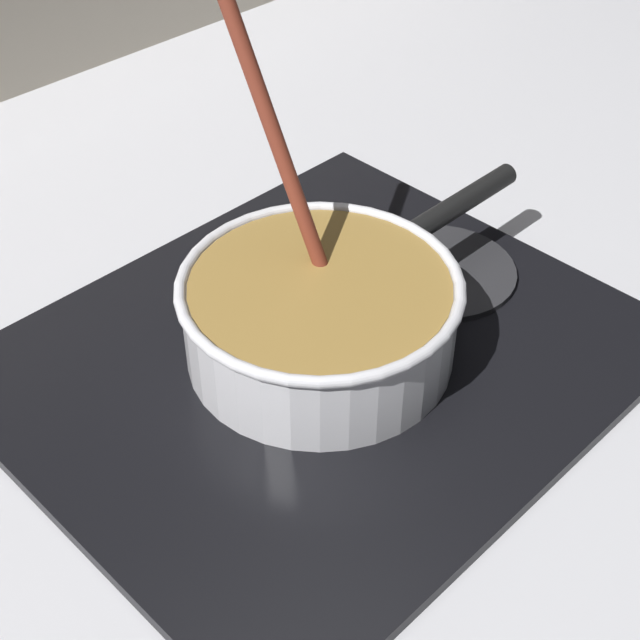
# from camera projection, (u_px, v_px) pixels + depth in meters

# --- Properties ---
(ground) EXTENTS (2.40, 1.60, 0.04)m
(ground) POSITION_uv_depth(u_px,v_px,m) (408.00, 430.00, 0.84)
(ground) COLOR #B7B7BC
(hob_plate) EXTENTS (0.56, 0.48, 0.01)m
(hob_plate) POSITION_uv_depth(u_px,v_px,m) (320.00, 358.00, 0.88)
(hob_plate) COLOR black
(hob_plate) RESTS_ON ground
(burner_ring) EXTENTS (0.17, 0.17, 0.01)m
(burner_ring) POSITION_uv_depth(u_px,v_px,m) (320.00, 350.00, 0.87)
(burner_ring) COLOR #592D0C
(burner_ring) RESTS_ON hob_plate
(spare_burner) EXTENTS (0.16, 0.16, 0.01)m
(spare_burner) POSITION_uv_depth(u_px,v_px,m) (439.00, 271.00, 0.96)
(spare_burner) COLOR #262628
(spare_burner) RESTS_ON hob_plate
(cooking_pan) EXTENTS (0.40, 0.26, 0.33)m
(cooking_pan) POSITION_uv_depth(u_px,v_px,m) (321.00, 314.00, 0.84)
(cooking_pan) COLOR silver
(cooking_pan) RESTS_ON hob_plate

